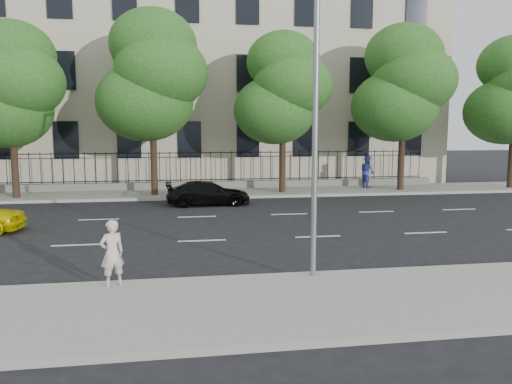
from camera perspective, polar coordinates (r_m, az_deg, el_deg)
The scene contains 14 objects.
ground at distance 14.41m, azimuth -5.71°, elevation -7.79°, with size 120.00×120.00×0.00m, color black.
near_sidewalk at distance 10.58m, azimuth -4.44°, elevation -13.08°, with size 60.00×4.00×0.15m, color gray.
far_sidewalk at distance 28.13m, azimuth -7.34°, elevation -0.15°, with size 60.00×4.00×0.15m, color gray.
lane_markings at distance 19.02m, azimuth -6.53°, elevation -4.02°, with size 49.60×4.62×0.01m, color silver, non-canonical shape.
masonry_building at distance 37.20m, azimuth -8.00°, elevation 15.51°, with size 34.60×12.11×18.50m.
iron_fence at distance 29.75m, azimuth -7.46°, elevation 1.38°, with size 30.00×0.50×2.20m.
street_light at distance 12.61m, azimuth 6.21°, elevation 13.64°, with size 0.25×3.32×8.05m.
tree_b at distance 28.53m, azimuth -26.16°, elevation 10.88°, with size 5.53×5.12×8.97m.
tree_c at distance 27.39m, azimuth -11.74°, elevation 12.84°, with size 5.89×5.50×9.80m.
tree_d at distance 27.92m, azimuth 3.10°, elevation 11.70°, with size 5.34×4.94×8.84m.
tree_e at distance 30.19m, azimuth 16.50°, elevation 11.77°, with size 5.71×5.31×9.46m.
black_sedan at distance 24.24m, azimuth -5.50°, elevation -0.12°, with size 1.65×4.05×1.18m, color black.
woman_near at distance 11.93m, azimuth -16.13°, elevation -6.71°, with size 0.56×0.37×1.54m, color beige.
pedestrian_far at distance 30.44m, azimuth 12.59°, elevation 2.28°, with size 0.94×0.73×1.93m, color #303D95.
Camera 1 is at (-0.75, -13.88, 3.79)m, focal length 35.00 mm.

